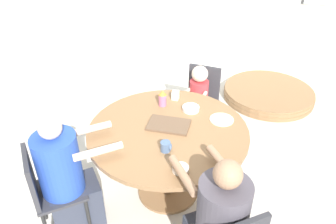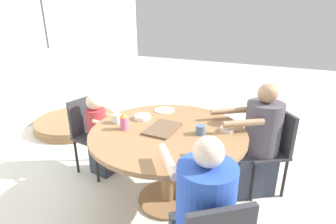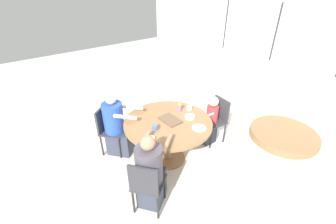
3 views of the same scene
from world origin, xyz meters
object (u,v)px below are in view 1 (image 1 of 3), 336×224
at_px(bowl_white_shallow, 180,169).
at_px(folded_table_stack, 268,94).
at_px(coffee_mug, 166,146).
at_px(sippy_cup, 162,98).
at_px(person_toddler, 197,108).
at_px(chair_for_toddler, 201,96).
at_px(milk_carton_small, 175,95).
at_px(person_woman_green_shirt, 68,182).
at_px(chair_for_woman_green_shirt, 46,187).
at_px(bowl_cereal, 191,108).

relative_size(bowl_white_shallow, folded_table_stack, 0.10).
distance_m(coffee_mug, sippy_cup, 0.70).
bearing_deg(person_toddler, bowl_white_shallow, 101.41).
bearing_deg(chair_for_toddler, person_toddler, 90.00).
height_order(bowl_white_shallow, folded_table_stack, bowl_white_shallow).
distance_m(chair_for_toddler, milk_carton_small, 0.65).
xyz_separation_m(chair_for_toddler, person_toddler, (-0.02, -0.16, -0.07)).
bearing_deg(sippy_cup, person_woman_green_shirt, -120.87).
bearing_deg(person_woman_green_shirt, coffee_mug, 71.39).
bearing_deg(chair_for_woman_green_shirt, milk_carton_small, 107.85).
xyz_separation_m(chair_for_woman_green_shirt, bowl_cereal, (0.99, 1.04, 0.27)).
xyz_separation_m(person_toddler, bowl_white_shallow, (0.09, -1.42, 0.34)).
bearing_deg(bowl_white_shallow, milk_carton_small, 104.75).
xyz_separation_m(coffee_mug, bowl_cereal, (0.09, 0.65, -0.02)).
xyz_separation_m(person_toddler, bowl_cereal, (0.02, -0.57, 0.34)).
bearing_deg(chair_for_toddler, coffee_mug, 93.85).
xyz_separation_m(sippy_cup, folded_table_stack, (1.15, 1.79, -0.79)).
distance_m(person_woman_green_shirt, milk_carton_small, 1.32).
bearing_deg(folded_table_stack, person_toddler, -125.14).
bearing_deg(sippy_cup, bowl_white_shallow, -67.25).
bearing_deg(person_woman_green_shirt, milk_carton_small, 110.16).
distance_m(person_woman_green_shirt, person_toddler, 1.72).
height_order(chair_for_woman_green_shirt, bowl_cereal, chair_for_woman_green_shirt).
bearing_deg(person_woman_green_shirt, chair_for_woman_green_shirt, -90.00).
relative_size(chair_for_woman_green_shirt, sippy_cup, 5.39).
bearing_deg(coffee_mug, person_woman_green_shirt, -159.89).
relative_size(milk_carton_small, folded_table_stack, 0.07).
xyz_separation_m(sippy_cup, bowl_white_shallow, (0.37, -0.87, -0.06)).
relative_size(person_toddler, bowl_cereal, 5.94).
bearing_deg(bowl_cereal, bowl_white_shallow, -84.76).
relative_size(coffee_mug, sippy_cup, 0.55).
distance_m(chair_for_woman_green_shirt, person_woman_green_shirt, 0.17).
xyz_separation_m(chair_for_woman_green_shirt, chair_for_toddler, (0.99, 1.76, 0.00)).
distance_m(person_toddler, bowl_cereal, 0.66).
bearing_deg(bowl_white_shallow, person_woman_green_shirt, -175.13).
bearing_deg(bowl_cereal, milk_carton_small, 138.08).
xyz_separation_m(chair_for_woman_green_shirt, bowl_white_shallow, (1.07, 0.19, 0.27)).
xyz_separation_m(coffee_mug, folded_table_stack, (0.95, 2.46, -0.75)).
relative_size(chair_for_woman_green_shirt, chair_for_toddler, 1.00).
xyz_separation_m(person_woman_green_shirt, sippy_cup, (0.57, 0.95, 0.34)).
xyz_separation_m(bowl_cereal, folded_table_stack, (0.86, 1.81, -0.72)).
bearing_deg(chair_for_toddler, chair_for_woman_green_shirt, 68.18).
bearing_deg(sippy_cup, person_toddler, 63.54).
bearing_deg(chair_for_toddler, bowl_cereal, 97.22).
distance_m(chair_for_woman_green_shirt, bowl_white_shallow, 1.11).
distance_m(person_toddler, sippy_cup, 0.73).
height_order(chair_for_toddler, coffee_mug, chair_for_toddler).
distance_m(milk_carton_small, folded_table_stack, 2.09).
bearing_deg(bowl_white_shallow, bowl_cereal, 95.24).
bearing_deg(bowl_cereal, person_toddler, 91.56).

